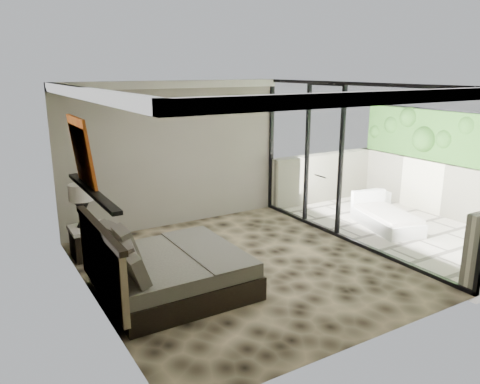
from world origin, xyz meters
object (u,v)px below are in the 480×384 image
ottoman (375,201)px  lounger (385,218)px  table_lamp (82,200)px  nightstand (89,240)px  bed (166,271)px

ottoman → lounger: size_ratio=0.28×
table_lamp → ottoman: bearing=-6.6°
nightstand → ottoman: bearing=-4.5°
table_lamp → ottoman: 6.07m
ottoman → lounger: bearing=-126.0°
bed → table_lamp: table_lamp is taller
bed → ottoman: (5.34, 1.21, -0.09)m
table_lamp → lounger: bearing=-15.8°
table_lamp → ottoman: table_lamp is taller
nightstand → table_lamp: (-0.05, 0.05, 0.69)m
nightstand → table_lamp: size_ratio=0.80×
lounger → table_lamp: bearing=179.2°
bed → ottoman: bed is taller
nightstand → table_lamp: 0.69m
bed → lounger: 4.75m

